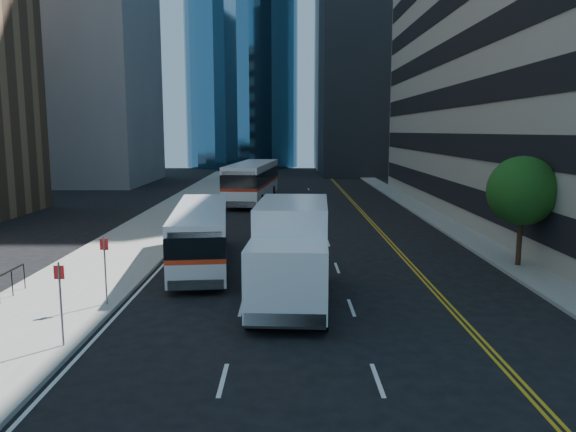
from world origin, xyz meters
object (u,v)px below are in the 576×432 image
Objects in this scene: street_tree at (522,191)px; bus_front at (201,233)px; box_truck at (291,251)px; bus_rear at (252,181)px.

street_tree is 15.10m from bus_front.
bus_front is 7.28m from box_truck.
street_tree reaches higher than bus_rear.
street_tree is 0.65× the size of box_truck.
box_truck is at bearing -153.86° from street_tree.
bus_rear is at bearing 119.27° from street_tree.
street_tree reaches higher than bus_front.
bus_rear is at bearing 99.60° from box_truck.
bus_rear reaches higher than bus_front.
street_tree is at bearing -8.60° from bus_front.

